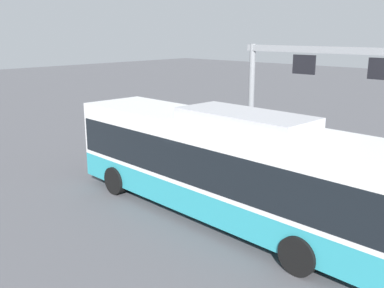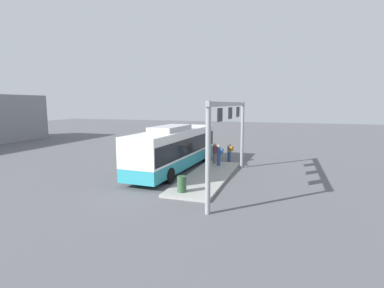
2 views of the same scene
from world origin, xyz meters
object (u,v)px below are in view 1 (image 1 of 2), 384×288
bus_main (222,162)px  person_boarding (194,146)px  person_waiting_near (210,154)px  person_waiting_mid (235,155)px

bus_main → person_boarding: bearing=-35.6°
bus_main → person_waiting_near: 3.68m
person_waiting_near → bus_main: bearing=22.4°
person_waiting_near → person_waiting_mid: same height
person_waiting_near → person_waiting_mid: size_ratio=1.00×
bus_main → person_waiting_near: (2.61, -2.48, -0.76)m
person_boarding → person_waiting_mid: (-2.51, 0.36, 0.16)m
person_boarding → person_waiting_mid: bearing=109.6°
person_waiting_near → person_waiting_mid: bearing=99.5°
person_boarding → person_waiting_mid: size_ratio=1.00×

